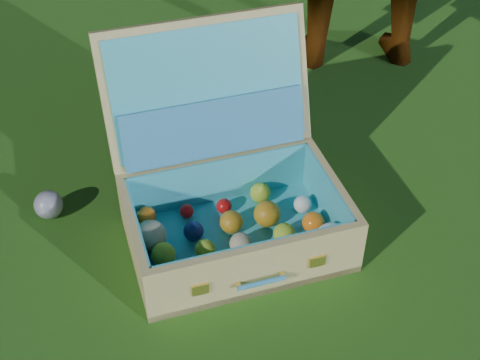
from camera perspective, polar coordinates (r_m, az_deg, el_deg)
ground at (r=1.80m, az=1.53°, el=-1.77°), size 60.00×60.00×0.00m
stray_ball at (r=1.80m, az=-16.03°, el=-2.04°), size 0.08×0.08×0.08m
suitcase at (r=1.64m, az=-1.10°, el=-0.41°), size 0.67×0.66×0.48m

